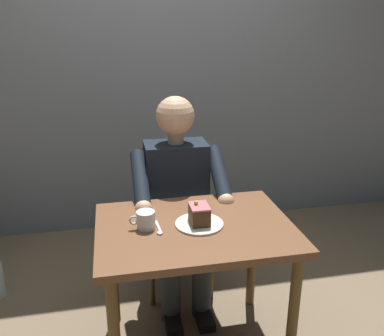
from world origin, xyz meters
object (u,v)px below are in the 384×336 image
at_px(chair, 174,211).
at_px(dessert_spoon, 159,229).
at_px(coffee_cup, 145,220).
at_px(dining_table, 195,244).
at_px(cake_slice, 200,215).
at_px(seated_person, 178,199).

xyz_separation_m(chair, dessert_spoon, (0.17, 0.65, 0.23)).
distance_m(coffee_cup, dessert_spoon, 0.08).
bearing_deg(dining_table, chair, -90.00).
relative_size(cake_slice, coffee_cup, 0.94).
relative_size(seated_person, dessert_spoon, 8.56).
height_order(dining_table, seated_person, seated_person).
distance_m(cake_slice, coffee_cup, 0.25).
bearing_deg(chair, dessert_spoon, 75.20).
bearing_deg(dining_table, seated_person, -90.00).
height_order(chair, seated_person, seated_person).
distance_m(dining_table, chair, 0.65).
distance_m(seated_person, coffee_cup, 0.52).
distance_m(dining_table, dessert_spoon, 0.20).
bearing_deg(coffee_cup, seated_person, -117.04).
distance_m(chair, seated_person, 0.23).
height_order(cake_slice, dessert_spoon, cake_slice).
bearing_deg(chair, dining_table, 90.00).
distance_m(dining_table, cake_slice, 0.16).
distance_m(chair, coffee_cup, 0.71).
height_order(dining_table, dessert_spoon, dessert_spoon).
relative_size(cake_slice, dessert_spoon, 0.80).
height_order(coffee_cup, dessert_spoon, coffee_cup).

